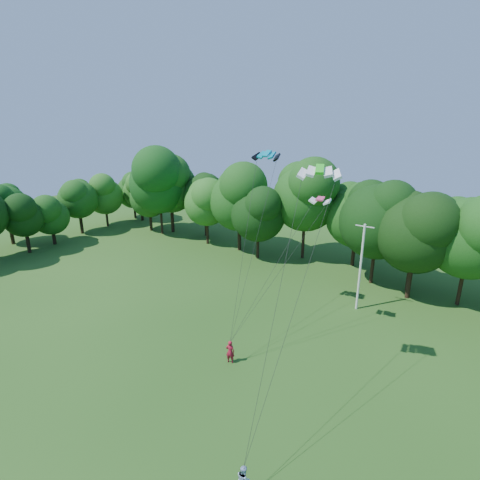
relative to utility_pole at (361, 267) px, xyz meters
The scene contains 9 objects.
utility_pole is the anchor object (origin of this frame).
kite_flyer_left 15.85m from the utility_pole, 107.86° to the right, with size 0.70×0.46×1.93m, color #A4152A.
kite_flyer_right 23.20m from the utility_pole, 83.57° to the right, with size 0.81×0.63×1.66m, color #A0BADE.
kite_teal 14.48m from the utility_pole, 140.17° to the right, with size 2.53×1.34×0.57m.
kite_green 16.79m from the utility_pole, 85.56° to the right, with size 2.86×2.09×0.55m.
kite_pink 9.99m from the utility_pole, 106.63° to the right, with size 1.90×1.18×0.27m.
tree_back_west 36.83m from the utility_pole, behind, with size 10.51×10.51×15.29m.
tree_back_center 7.56m from the utility_pole, 59.14° to the left, with size 8.80×8.80×12.80m.
tree_flank_west 51.58m from the utility_pole, 166.93° to the right, with size 6.87×6.87×9.99m.
Camera 1 is at (14.74, -6.93, 18.30)m, focal length 28.00 mm.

